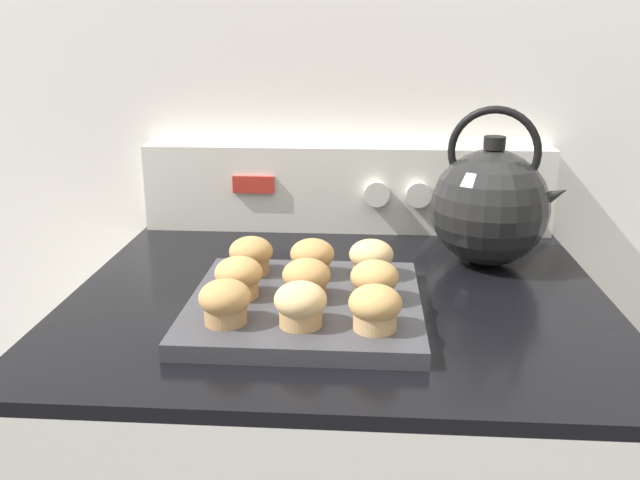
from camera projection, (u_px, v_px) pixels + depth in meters
The scene contains 13 objects.
wall_back at pixel (349, 72), 1.26m from camera, with size 8.00×0.05×2.40m.
control_panel at pixel (348, 189), 1.27m from camera, with size 0.76×0.07×0.16m.
muffin_pan at pixel (305, 305), 0.92m from camera, with size 0.31×0.31×0.02m.
muffin_r0_c0 at pixel (225, 302), 0.83m from camera, with size 0.06×0.06×0.06m.
muffin_r0_c1 at pixel (300, 304), 0.82m from camera, with size 0.06×0.06×0.06m.
muffin_r0_c2 at pixel (375, 307), 0.81m from camera, with size 0.06×0.06×0.06m.
muffin_r1_c0 at pixel (239, 277), 0.91m from camera, with size 0.06×0.06×0.06m.
muffin_r1_c1 at pixel (306, 279), 0.90m from camera, with size 0.06×0.06×0.06m.
muffin_r1_c2 at pixel (375, 281), 0.90m from camera, with size 0.06×0.06×0.06m.
muffin_r2_c0 at pixel (251, 255), 1.00m from camera, with size 0.06×0.06×0.06m.
muffin_r2_c1 at pixel (312, 257), 0.99m from camera, with size 0.06×0.06×0.06m.
muffin_r2_c2 at pixel (371, 258), 0.98m from camera, with size 0.06×0.06×0.06m.
tea_kettle at pixel (491, 205), 1.08m from camera, with size 0.22×0.19×0.26m.
Camera 1 is at (0.04, -0.57, 1.28)m, focal length 38.00 mm.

